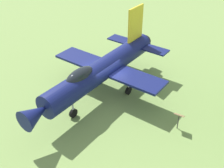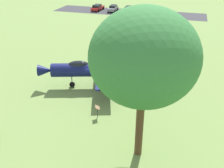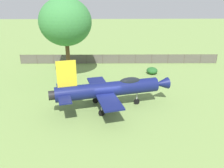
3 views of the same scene
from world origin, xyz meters
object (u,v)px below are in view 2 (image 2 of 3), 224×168
(parked_car_silver, at_px, (128,9))
(parked_car_red, at_px, (98,7))
(info_plaque, at_px, (97,109))
(parked_car_gray, at_px, (113,8))
(parked_car_blue, at_px, (160,11))
(parked_car_white, at_px, (145,10))
(display_jet, at_px, (97,69))
(shade_tree, at_px, (144,58))

(parked_car_silver, bearing_deg, parked_car_red, -87.19)
(info_plaque, bearing_deg, parked_car_gray, -79.39)
(parked_car_blue, height_order, parked_car_white, parked_car_white)
(info_plaque, bearing_deg, display_jet, -74.15)
(parked_car_blue, height_order, parked_car_silver, parked_car_blue)
(info_plaque, height_order, parked_car_gray, parked_car_gray)
(parked_car_silver, relative_size, parked_car_gray, 1.03)
(info_plaque, distance_m, parked_car_gray, 45.02)
(info_plaque, bearing_deg, shade_tree, 137.70)
(parked_car_blue, bearing_deg, shade_tree, 5.87)
(parked_car_gray, bearing_deg, info_plaque, 12.56)
(info_plaque, bearing_deg, parked_car_silver, -84.27)
(shade_tree, distance_m, parked_car_red, 51.30)
(display_jet, relative_size, info_plaque, 10.64)
(display_jet, height_order, parked_car_blue, display_jet)
(parked_car_gray, relative_size, parked_car_red, 0.97)
(shade_tree, bearing_deg, info_plaque, -42.30)
(shade_tree, bearing_deg, parked_car_red, -71.16)
(shade_tree, relative_size, parked_car_silver, 2.19)
(parked_car_gray, bearing_deg, parked_car_silver, 87.57)
(info_plaque, xyz_separation_m, parked_car_gray, (8.29, -44.25, -0.09))
(shade_tree, height_order, parked_car_blue, shade_tree)
(shade_tree, xyz_separation_m, parked_car_gray, (12.42, -48.01, -6.80))
(shade_tree, relative_size, parked_car_gray, 2.27)
(info_plaque, distance_m, parked_car_silver, 44.18)
(info_plaque, bearing_deg, parked_car_red, -74.52)
(parked_car_blue, height_order, parked_car_red, parked_car_red)
(display_jet, bearing_deg, parked_car_red, -88.77)
(parked_car_red, bearing_deg, parked_car_gray, -83.24)
(info_plaque, xyz_separation_m, parked_car_silver, (4.41, -43.96, -0.12))
(parked_car_silver, bearing_deg, parked_car_blue, 91.28)
(parked_car_blue, xyz_separation_m, parked_car_gray, (11.51, -0.90, 0.01))
(display_jet, bearing_deg, parked_car_gray, -94.35)
(parked_car_blue, distance_m, parked_car_gray, 11.55)
(parked_car_silver, bearing_deg, parked_car_white, 91.25)
(parked_car_white, bearing_deg, parked_car_gray, -90.47)
(info_plaque, height_order, parked_car_blue, parked_car_blue)
(parked_car_blue, bearing_deg, parked_car_red, -88.97)
(display_jet, height_order, parked_car_red, display_jet)
(parked_car_red, bearing_deg, parked_car_white, -85.13)
(parked_car_white, distance_m, parked_car_gray, 7.91)
(parked_car_blue, bearing_deg, parked_car_silver, -89.75)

